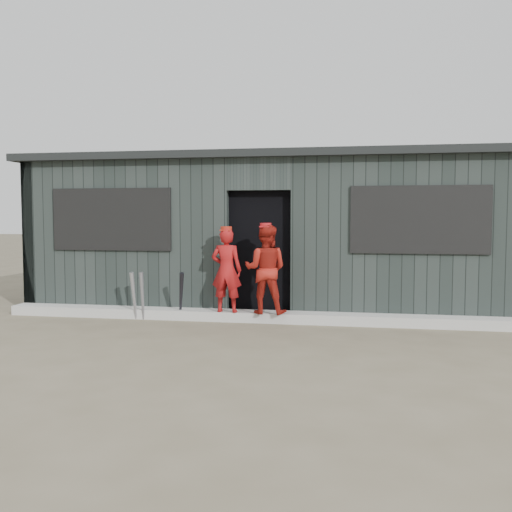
% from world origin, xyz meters
% --- Properties ---
extents(ground, '(80.00, 80.00, 0.00)m').
position_xyz_m(ground, '(0.00, 0.00, 0.00)').
color(ground, brown).
rests_on(ground, ground).
extents(curb, '(8.00, 0.36, 0.15)m').
position_xyz_m(curb, '(0.00, 1.82, 0.07)').
color(curb, '#ABABA6').
rests_on(curb, ground).
extents(bat_left, '(0.09, 0.20, 0.75)m').
position_xyz_m(bat_left, '(-1.88, 1.59, 0.37)').
color(bat_left, '#95969E').
rests_on(bat_left, ground).
extents(bat_mid, '(0.07, 0.16, 0.75)m').
position_xyz_m(bat_mid, '(-1.75, 1.61, 0.37)').
color(bat_mid, gray).
rests_on(bat_mid, ground).
extents(bat_right, '(0.21, 0.35, 0.76)m').
position_xyz_m(bat_right, '(-1.15, 1.69, 0.38)').
color(bat_right, black).
rests_on(bat_right, ground).
extents(player_red_left, '(0.47, 0.31, 1.27)m').
position_xyz_m(player_red_left, '(-0.43, 1.69, 0.79)').
color(player_red_left, maroon).
rests_on(player_red_left, curb).
extents(player_red_right, '(0.66, 0.52, 1.33)m').
position_xyz_m(player_red_right, '(0.17, 1.68, 0.81)').
color(player_red_right, '#9F1C13').
rests_on(player_red_right, curb).
extents(player_grey_back, '(0.56, 0.39, 1.12)m').
position_xyz_m(player_grey_back, '(0.21, 2.49, 0.56)').
color(player_grey_back, '#B0B0B0').
rests_on(player_grey_back, ground).
extents(dugout, '(8.30, 3.30, 2.62)m').
position_xyz_m(dugout, '(-0.00, 3.50, 1.29)').
color(dugout, black).
rests_on(dugout, ground).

